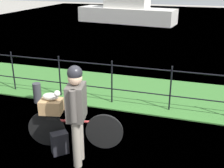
# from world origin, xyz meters

# --- Properties ---
(ground_plane) EXTENTS (60.00, 60.00, 0.00)m
(ground_plane) POSITION_xyz_m (0.00, 0.00, 0.00)
(ground_plane) COLOR gray
(grass_strip) EXTENTS (27.00, 2.40, 0.03)m
(grass_strip) POSITION_xyz_m (0.00, 3.19, 0.01)
(grass_strip) COLOR #38702D
(grass_strip) RESTS_ON ground
(harbor_water) EXTENTS (30.00, 30.00, 0.00)m
(harbor_water) POSITION_xyz_m (0.00, 12.97, 0.00)
(harbor_water) COLOR #426684
(harbor_water) RESTS_ON ground
(iron_fence) EXTENTS (18.04, 0.04, 1.08)m
(iron_fence) POSITION_xyz_m (-0.00, 2.36, 0.62)
(iron_fence) COLOR black
(iron_fence) RESTS_ON ground
(bicycle_main) EXTENTS (1.68, 0.41, 0.67)m
(bicycle_main) POSITION_xyz_m (-0.76, 0.37, 0.35)
(bicycle_main) COLOR black
(bicycle_main) RESTS_ON ground
(wooden_crate) EXTENTS (0.43, 0.36, 0.24)m
(wooden_crate) POSITION_xyz_m (-1.14, 0.29, 0.79)
(wooden_crate) COLOR #A87F51
(wooden_crate) RESTS_ON bicycle_main
(terrier_dog) EXTENTS (0.32, 0.20, 0.18)m
(terrier_dog) POSITION_xyz_m (-1.11, 0.30, 0.99)
(terrier_dog) COLOR silver
(terrier_dog) RESTS_ON wooden_crate
(cyclist_person) EXTENTS (0.34, 0.53, 1.68)m
(cyclist_person) POSITION_xyz_m (-0.50, -0.03, 1.00)
(cyclist_person) COLOR gray
(cyclist_person) RESTS_ON ground
(backpack_on_paving) EXTENTS (0.33, 0.32, 0.40)m
(backpack_on_paving) POSITION_xyz_m (-0.92, 0.11, 0.20)
(backpack_on_paving) COLOR black
(backpack_on_paving) RESTS_ON ground
(mooring_bollard) EXTENTS (0.20, 0.20, 0.49)m
(mooring_bollard) POSITION_xyz_m (-2.45, 1.86, 0.25)
(mooring_bollard) COLOR #38383D
(mooring_bollard) RESTS_ON ground
(moored_boat_near) EXTENTS (6.78, 2.72, 3.96)m
(moored_boat_near) POSITION_xyz_m (-3.72, 15.15, 0.85)
(moored_boat_near) COLOR silver
(moored_boat_near) RESTS_ON ground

